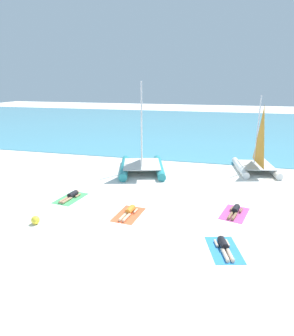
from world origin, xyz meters
name	(u,v)px	position (x,y,z in m)	size (l,w,h in m)	color
ground_plane	(163,165)	(0.00, 10.00, 0.00)	(120.00, 120.00, 0.00)	white
ocean_water	(193,125)	(0.00, 31.28, 0.03)	(120.00, 40.00, 0.05)	#4C9EB7
sailboat_white	(256,161)	(6.62, 10.08, 0.78)	(3.14, 4.35, 5.22)	white
sailboat_teal	(142,159)	(-1.14, 8.00, 0.92)	(4.22, 5.37, 6.16)	teal
towel_leftmost	(71,198)	(-3.58, 2.32, 0.01)	(1.10, 1.90, 0.01)	#4CB266
sunbather_leftmost	(71,196)	(-3.57, 2.39, 0.13)	(0.61, 1.57, 0.30)	black
towel_center_left	(129,215)	(0.10, 1.20, 0.01)	(1.10, 1.90, 0.01)	#EA5933
sunbather_center_left	(129,212)	(0.10, 1.27, 0.13)	(0.58, 1.57, 0.30)	orange
towel_center_right	(224,250)	(4.54, -0.76, 0.01)	(1.10, 1.90, 0.01)	#338CD8
sunbather_center_right	(224,246)	(4.52, -0.70, 0.13)	(0.79, 1.55, 0.30)	black
towel_rightmost	(234,213)	(5.01, 2.60, 0.01)	(1.10, 1.90, 0.01)	#D84C99
sunbather_rightmost	(235,211)	(5.02, 2.66, 0.13)	(0.77, 1.55, 0.30)	black
beach_ball	(35,220)	(-3.63, -0.74, 0.19)	(0.38, 0.38, 0.38)	yellow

